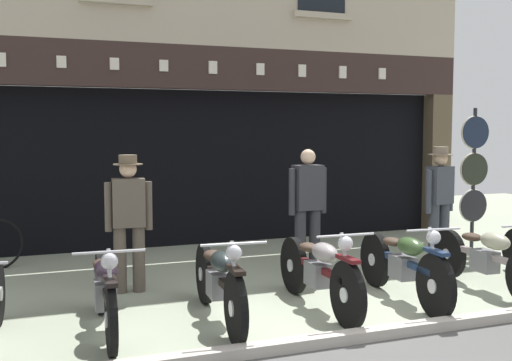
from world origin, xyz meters
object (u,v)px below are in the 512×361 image
(motorcycle_left, at_px, (105,290))
(salesman_left, at_px, (129,216))
(motorcycle_center, at_px, (319,270))
(tyre_sign_pole, at_px, (474,170))
(motorcycle_right, at_px, (486,257))
(shopkeeper_center, at_px, (308,206))
(motorcycle_center_right, at_px, (403,263))
(advert_board_near, at_px, (123,151))
(motorcycle_center_left, at_px, (219,280))
(salesman_right, at_px, (439,198))

(motorcycle_left, height_order, salesman_left, salesman_left)
(motorcycle_center, relative_size, tyre_sign_pole, 0.90)
(motorcycle_right, distance_m, shopkeeper_center, 2.29)
(motorcycle_center_right, relative_size, advert_board_near, 1.86)
(motorcycle_center_left, bearing_deg, motorcycle_right, -175.28)
(motorcycle_center, bearing_deg, salesman_left, -37.42)
(motorcycle_center_left, relative_size, salesman_right, 1.22)
(motorcycle_center_right, height_order, salesman_left, salesman_left)
(salesman_left, height_order, advert_board_near, advert_board_near)
(motorcycle_left, height_order, shopkeeper_center, shopkeeper_center)
(shopkeeper_center, distance_m, salesman_right, 2.19)
(motorcycle_left, distance_m, shopkeeper_center, 3.17)
(motorcycle_left, bearing_deg, salesman_right, -160.03)
(tyre_sign_pole, bearing_deg, motorcycle_center_left, -156.37)
(motorcycle_center_right, height_order, shopkeeper_center, shopkeeper_center)
(motorcycle_right, height_order, tyre_sign_pole, tyre_sign_pole)
(salesman_left, height_order, tyre_sign_pole, tyre_sign_pole)
(motorcycle_center, distance_m, advert_board_near, 4.65)
(motorcycle_center_left, relative_size, motorcycle_right, 1.01)
(motorcycle_left, bearing_deg, shopkeeper_center, -150.57)
(motorcycle_center, distance_m, salesman_right, 3.19)
(salesman_right, bearing_deg, motorcycle_left, 3.84)
(salesman_left, bearing_deg, motorcycle_center_right, 157.48)
(motorcycle_left, height_order, advert_board_near, advert_board_near)
(shopkeeper_center, xyz_separation_m, salesman_right, (2.19, 0.11, 0.01))
(salesman_right, bearing_deg, motorcycle_right, 59.18)
(motorcycle_right, bearing_deg, salesman_right, -105.19)
(motorcycle_left, relative_size, shopkeeper_center, 1.15)
(motorcycle_left, distance_m, salesman_right, 5.25)
(motorcycle_right, bearing_deg, motorcycle_center_right, 3.39)
(shopkeeper_center, distance_m, advert_board_near, 3.52)
(motorcycle_center_left, bearing_deg, motorcycle_center, -173.67)
(motorcycle_center, xyz_separation_m, salesman_left, (-1.78, 1.47, 0.48))
(salesman_left, bearing_deg, salesman_right, -173.34)
(motorcycle_left, distance_m, motorcycle_center, 2.26)
(shopkeeper_center, bearing_deg, motorcycle_right, 134.34)
(motorcycle_center_right, xyz_separation_m, motorcycle_right, (1.18, 0.01, -0.01))
(advert_board_near, bearing_deg, motorcycle_right, -50.13)
(motorcycle_right, height_order, advert_board_near, advert_board_near)
(tyre_sign_pole, bearing_deg, shopkeeper_center, -167.25)
(motorcycle_right, relative_size, advert_board_near, 1.88)
(motorcycle_center_left, xyz_separation_m, advert_board_near, (-0.24, 4.31, 1.16))
(tyre_sign_pole, bearing_deg, motorcycle_center, -150.83)
(salesman_left, xyz_separation_m, shopkeeper_center, (2.34, -0.05, 0.02))
(shopkeeper_center, bearing_deg, salesman_right, 178.57)
(motorcycle_right, height_order, shopkeeper_center, shopkeeper_center)
(salesman_left, bearing_deg, shopkeeper_center, -175.38)
(motorcycle_center, distance_m, motorcycle_center_right, 1.05)
(motorcycle_center_left, distance_m, salesman_left, 1.70)
(salesman_right, bearing_deg, salesman_left, -11.88)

